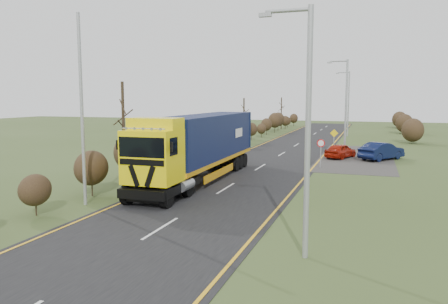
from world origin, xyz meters
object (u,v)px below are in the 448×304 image
object	(u,v)px
lorry	(200,143)
car_blue_sedan	(382,151)
speed_sign	(321,148)
car_red_hatchback	(341,151)
streetlight_near	(305,124)

from	to	relation	value
lorry	car_blue_sedan	xyz separation A→B (m)	(10.73, 13.31, -1.62)
speed_sign	lorry	bearing A→B (deg)	-130.35
lorry	speed_sign	bearing A→B (deg)	49.03
car_red_hatchback	speed_sign	distance (m)	5.90
lorry	car_blue_sedan	size ratio (longest dim) A/B	3.38
lorry	streetlight_near	xyz separation A→B (m)	(7.95, -10.96, 1.95)
car_blue_sedan	streetlight_near	distance (m)	24.70
lorry	car_red_hatchback	bearing A→B (deg)	60.13
car_blue_sedan	streetlight_near	size ratio (longest dim) A/B	0.56
car_red_hatchback	car_blue_sedan	xyz separation A→B (m)	(3.27, -0.01, 0.10)
car_blue_sedan	streetlight_near	world-z (taller)	streetlight_near
streetlight_near	car_blue_sedan	bearing A→B (deg)	83.45
streetlight_near	speed_sign	world-z (taller)	streetlight_near
streetlight_near	speed_sign	xyz separation A→B (m)	(-1.51, 18.53, -2.85)
speed_sign	streetlight_near	bearing A→B (deg)	-85.33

